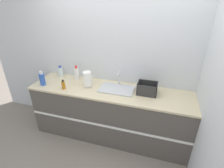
{
  "coord_description": "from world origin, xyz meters",
  "views": [
    {
      "loc": [
        0.73,
        -1.95,
        2.21
      ],
      "look_at": [
        0.04,
        0.29,
        1.02
      ],
      "focal_mm": 28.0,
      "sensor_mm": 36.0,
      "label": 1
    }
  ],
  "objects_px": {
    "dish_rack": "(147,89)",
    "bottle_white_spray": "(77,73)",
    "bottle_clear": "(61,72)",
    "paper_towel_roll": "(87,79)",
    "bottle_amber": "(63,85)",
    "sink": "(117,88)",
    "bottle_blue": "(42,79)"
  },
  "relations": [
    {
      "from": "bottle_blue",
      "to": "paper_towel_roll",
      "type": "bearing_deg",
      "value": 13.0
    },
    {
      "from": "bottle_blue",
      "to": "bottle_amber",
      "type": "distance_m",
      "value": 0.4
    },
    {
      "from": "sink",
      "to": "bottle_blue",
      "type": "relative_size",
      "value": 2.23
    },
    {
      "from": "paper_towel_roll",
      "to": "bottle_amber",
      "type": "bearing_deg",
      "value": -150.42
    },
    {
      "from": "sink",
      "to": "bottle_blue",
      "type": "distance_m",
      "value": 1.22
    },
    {
      "from": "bottle_blue",
      "to": "bottle_clear",
      "type": "height_order",
      "value": "bottle_blue"
    },
    {
      "from": "bottle_blue",
      "to": "bottle_white_spray",
      "type": "distance_m",
      "value": 0.56
    },
    {
      "from": "dish_rack",
      "to": "bottle_white_spray",
      "type": "height_order",
      "value": "bottle_white_spray"
    },
    {
      "from": "sink",
      "to": "dish_rack",
      "type": "distance_m",
      "value": 0.46
    },
    {
      "from": "bottle_white_spray",
      "to": "sink",
      "type": "bearing_deg",
      "value": -10.93
    },
    {
      "from": "bottle_white_spray",
      "to": "bottle_clear",
      "type": "bearing_deg",
      "value": 174.4
    },
    {
      "from": "dish_rack",
      "to": "bottle_blue",
      "type": "height_order",
      "value": "bottle_blue"
    },
    {
      "from": "dish_rack",
      "to": "bottle_white_spray",
      "type": "bearing_deg",
      "value": 173.58
    },
    {
      "from": "dish_rack",
      "to": "bottle_amber",
      "type": "xyz_separation_m",
      "value": [
        -1.26,
        -0.23,
        -0.0
      ]
    },
    {
      "from": "bottle_clear",
      "to": "bottle_white_spray",
      "type": "bearing_deg",
      "value": -5.6
    },
    {
      "from": "dish_rack",
      "to": "bottle_white_spray",
      "type": "relative_size",
      "value": 1.14
    },
    {
      "from": "bottle_amber",
      "to": "bottle_clear",
      "type": "height_order",
      "value": "bottle_clear"
    },
    {
      "from": "sink",
      "to": "bottle_white_spray",
      "type": "bearing_deg",
      "value": 169.07
    },
    {
      "from": "dish_rack",
      "to": "bottle_white_spray",
      "type": "xyz_separation_m",
      "value": [
        -1.22,
        0.14,
        0.04
      ]
    },
    {
      "from": "paper_towel_roll",
      "to": "bottle_clear",
      "type": "distance_m",
      "value": 0.66
    },
    {
      "from": "bottle_amber",
      "to": "bottle_clear",
      "type": "distance_m",
      "value": 0.5
    },
    {
      "from": "paper_towel_roll",
      "to": "bottle_amber",
      "type": "height_order",
      "value": "paper_towel_roll"
    },
    {
      "from": "bottle_blue",
      "to": "bottle_clear",
      "type": "distance_m",
      "value": 0.4
    },
    {
      "from": "dish_rack",
      "to": "bottle_clear",
      "type": "bearing_deg",
      "value": 173.76
    },
    {
      "from": "paper_towel_roll",
      "to": "bottle_blue",
      "type": "bearing_deg",
      "value": -167.0
    },
    {
      "from": "paper_towel_roll",
      "to": "bottle_blue",
      "type": "height_order",
      "value": "paper_towel_roll"
    },
    {
      "from": "bottle_clear",
      "to": "dish_rack",
      "type": "bearing_deg",
      "value": -6.24
    },
    {
      "from": "bottle_blue",
      "to": "bottle_amber",
      "type": "xyz_separation_m",
      "value": [
        0.39,
        -0.02,
        -0.04
      ]
    },
    {
      "from": "paper_towel_roll",
      "to": "bottle_amber",
      "type": "xyz_separation_m",
      "value": [
        -0.33,
        -0.19,
        -0.06
      ]
    },
    {
      "from": "paper_towel_roll",
      "to": "bottle_clear",
      "type": "xyz_separation_m",
      "value": [
        -0.62,
        0.22,
        -0.04
      ]
    },
    {
      "from": "sink",
      "to": "bottle_amber",
      "type": "height_order",
      "value": "sink"
    },
    {
      "from": "paper_towel_roll",
      "to": "bottle_blue",
      "type": "xyz_separation_m",
      "value": [
        -0.72,
        -0.17,
        -0.02
      ]
    }
  ]
}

